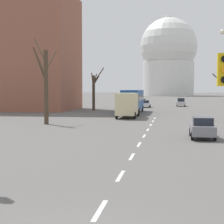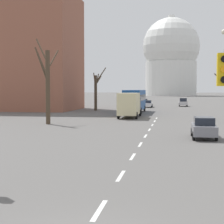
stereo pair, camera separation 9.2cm
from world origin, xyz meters
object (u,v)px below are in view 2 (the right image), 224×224
(sedan_near_right, at_px, (148,104))
(city_bus, at_px, (135,99))
(sedan_mid_centre, at_px, (204,128))
(delivery_truck, at_px, (130,104))
(sedan_near_left, at_px, (183,102))
(sedan_far_left, at_px, (144,102))

(sedan_near_right, distance_m, city_bus, 17.36)
(sedan_mid_centre, height_order, delivery_truck, delivery_truck)
(sedan_near_left, bearing_deg, sedan_far_left, 163.18)
(sedan_near_left, height_order, sedan_mid_centre, sedan_near_left)
(delivery_truck, bearing_deg, city_bus, 92.31)
(sedan_near_left, bearing_deg, city_bus, -109.02)
(sedan_mid_centre, height_order, sedan_far_left, sedan_mid_centre)
(sedan_near_right, xyz_separation_m, sedan_far_left, (-1.45, 8.01, 0.05))
(sedan_far_left, relative_size, delivery_truck, 0.62)
(sedan_near_left, relative_size, sedan_near_right, 0.86)
(delivery_truck, bearing_deg, sedan_near_right, 89.19)
(sedan_near_left, xyz_separation_m, delivery_truck, (-7.43, -32.95, 0.83))
(sedan_near_left, relative_size, city_bus, 0.36)
(city_bus, distance_m, delivery_truck, 10.23)
(city_bus, bearing_deg, sedan_near_left, 70.98)
(sedan_near_left, xyz_separation_m, city_bus, (-7.84, -22.74, 1.18))
(sedan_far_left, distance_m, delivery_truck, 35.54)
(sedan_near_right, height_order, sedan_mid_centre, sedan_mid_centre)
(sedan_far_left, bearing_deg, delivery_truck, -88.29)
(sedan_near_left, relative_size, sedan_mid_centre, 0.95)
(sedan_mid_centre, relative_size, city_bus, 0.38)
(sedan_near_right, distance_m, sedan_far_left, 8.14)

